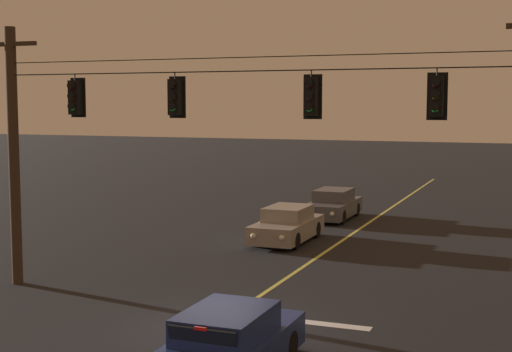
# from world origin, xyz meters

# --- Properties ---
(ground_plane) EXTENTS (180.00, 180.00, 0.00)m
(ground_plane) POSITION_xyz_m (0.00, 0.00, 0.00)
(ground_plane) COLOR black
(lane_centre_stripe) EXTENTS (0.14, 60.00, 0.01)m
(lane_centre_stripe) POSITION_xyz_m (0.00, 8.01, 0.00)
(lane_centre_stripe) COLOR #D1C64C
(lane_centre_stripe) RESTS_ON ground
(stop_bar_paint) EXTENTS (3.40, 0.36, 0.01)m
(stop_bar_paint) POSITION_xyz_m (1.90, 1.41, 0.00)
(stop_bar_paint) COLOR silver
(stop_bar_paint) RESTS_ON ground
(signal_span_assembly) EXTENTS (16.43, 0.32, 7.62)m
(signal_span_assembly) POSITION_xyz_m (0.00, 2.01, 3.96)
(signal_span_assembly) COLOR #38281C
(signal_span_assembly) RESTS_ON ground
(traffic_light_leftmost) EXTENTS (0.48, 0.41, 1.22)m
(traffic_light_leftmost) POSITION_xyz_m (-5.10, 1.99, 5.57)
(traffic_light_leftmost) COLOR black
(traffic_light_left_inner) EXTENTS (0.48, 0.41, 1.22)m
(traffic_light_left_inner) POSITION_xyz_m (-1.93, 1.99, 5.57)
(traffic_light_left_inner) COLOR black
(traffic_light_centre) EXTENTS (0.48, 0.41, 1.22)m
(traffic_light_centre) POSITION_xyz_m (1.86, 1.99, 5.57)
(traffic_light_centre) COLOR black
(traffic_light_right_inner) EXTENTS (0.48, 0.41, 1.22)m
(traffic_light_right_inner) POSITION_xyz_m (4.92, 1.99, 5.57)
(traffic_light_right_inner) COLOR black
(car_waiting_near_lane) EXTENTS (1.80, 4.33, 1.39)m
(car_waiting_near_lane) POSITION_xyz_m (1.65, -2.69, 0.65)
(car_waiting_near_lane) COLOR navy
(car_waiting_near_lane) RESTS_ON ground
(car_oncoming_lead) EXTENTS (1.80, 4.42, 1.39)m
(car_oncoming_lead) POSITION_xyz_m (-1.97, 11.35, 0.65)
(car_oncoming_lead) COLOR gray
(car_oncoming_lead) RESTS_ON ground
(car_oncoming_trailing) EXTENTS (1.80, 4.42, 1.39)m
(car_oncoming_trailing) POSITION_xyz_m (-1.83, 17.63, 0.65)
(car_oncoming_trailing) COLOR #4C4C51
(car_oncoming_trailing) RESTS_ON ground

